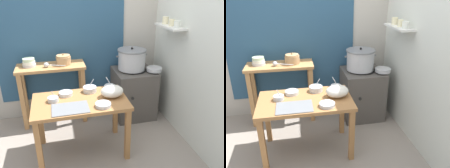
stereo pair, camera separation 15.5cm
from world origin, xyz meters
TOP-DOWN VIEW (x-y plane):
  - ground_plane at (0.00, 0.00)m, footprint 9.00×9.00m
  - wall_back at (0.08, 1.10)m, footprint 4.40×0.12m
  - wall_right at (1.40, 0.20)m, footprint 0.30×3.20m
  - prep_table at (-0.03, -0.00)m, footprint 1.10×0.66m
  - back_shelf_table at (-0.34, 0.83)m, footprint 0.96×0.40m
  - stove_block at (0.88, 0.70)m, footprint 0.60×0.61m
  - steamer_pot at (0.84, 0.72)m, footprint 0.48×0.43m
  - clay_pot at (-0.15, 0.83)m, footprint 0.21×0.21m
  - bowl_stack_enamel at (-0.63, 0.86)m, footprint 0.18×0.18m
  - ladle at (-0.38, 0.76)m, footprint 0.29×0.14m
  - serving_tray at (-0.16, -0.17)m, footprint 0.40×0.28m
  - plastic_bag at (0.35, -0.00)m, footprint 0.27×0.22m
  - wide_pan at (1.14, 0.56)m, footprint 0.23×0.23m
  - prep_bowl_0 at (0.20, -0.21)m, footprint 0.18×0.18m
  - prep_bowl_1 at (0.12, 0.21)m, footprint 0.17×0.17m
  - prep_bowl_2 at (0.38, 0.23)m, footprint 0.13×0.13m
  - prep_bowl_3 at (-0.34, 0.05)m, footprint 0.13×0.13m
  - prep_bowl_4 at (-0.18, 0.18)m, footprint 0.16×0.16m

SIDE VIEW (x-z plane):
  - ground_plane at x=0.00m, z-range 0.00..0.00m
  - stove_block at x=0.88m, z-range -0.01..0.77m
  - prep_table at x=-0.03m, z-range 0.25..0.97m
  - back_shelf_table at x=-0.34m, z-range 0.23..1.13m
  - serving_tray at x=-0.16m, z-range 0.72..0.73m
  - prep_bowl_0 at x=0.20m, z-range 0.72..0.76m
  - prep_bowl_4 at x=-0.18m, z-range 0.72..0.77m
  - prep_bowl_2 at x=0.38m, z-range 0.66..0.83m
  - prep_bowl_3 at x=-0.34m, z-range 0.68..0.82m
  - prep_bowl_1 at x=0.12m, z-range 0.67..0.84m
  - plastic_bag at x=0.35m, z-range 0.72..0.87m
  - wide_pan at x=1.14m, z-range 0.78..0.83m
  - steamer_pot at x=0.84m, z-range 0.76..1.10m
  - ladle at x=-0.38m, z-range 0.90..0.97m
  - bowl_stack_enamel at x=-0.63m, z-range 0.90..1.02m
  - clay_pot at x=-0.15m, z-range 0.89..1.05m
  - wall_right at x=1.40m, z-range 0.00..2.60m
  - wall_back at x=0.08m, z-range 0.00..2.60m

